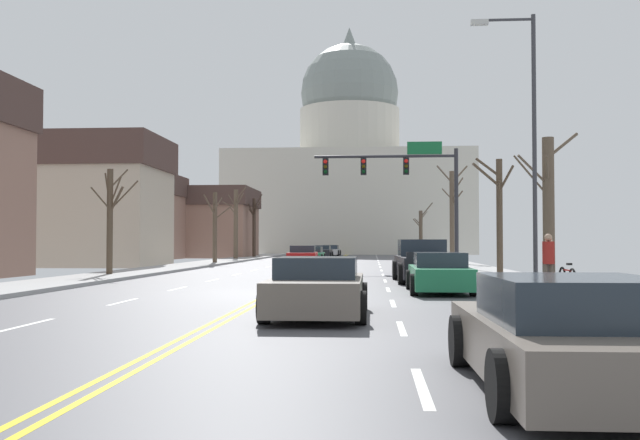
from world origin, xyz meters
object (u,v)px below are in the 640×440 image
object	(u,v)px
sedan_oncoming_01	(312,255)
sedan_oncoming_03	(331,251)
street_lamp_right	(527,128)
sedan_near_02	(439,274)
pickup_truck_near_01	(423,263)
sedan_oncoming_00	(303,256)
sedan_oncoming_02	(322,252)
sedan_near_03	(318,289)
signal_gantry	(405,177)
bicycle_parked	(567,279)
pedestrian_00	(549,260)
pedestrian_01	(549,260)
sedan_near_00	(419,263)
sedan_near_04	(568,337)

from	to	relation	value
sedan_oncoming_01	sedan_oncoming_03	size ratio (longest dim) A/B	0.97
street_lamp_right	sedan_near_02	distance (m)	5.59
pickup_truck_near_01	sedan_oncoming_00	distance (m)	20.18
street_lamp_right	sedan_oncoming_00	bearing A→B (deg)	111.83
sedan_oncoming_01	sedan_oncoming_02	bearing A→B (deg)	89.87
sedan_oncoming_02	sedan_near_03	bearing A→B (deg)	-86.08
signal_gantry	bicycle_parked	xyz separation A→B (m)	(3.77, -18.29, -4.66)
sedan_oncoming_03	pedestrian_00	size ratio (longest dim) A/B	2.78
bicycle_parked	pedestrian_01	bearing A→B (deg)	98.54
sedan_near_00	sedan_oncoming_03	distance (m)	46.47
sedan_near_02	sedan_oncoming_01	bearing A→B (deg)	101.43
sedan_near_02	sedan_near_04	xyz separation A→B (m)	(-0.05, -14.57, -0.01)
pickup_truck_near_01	sedan_oncoming_02	bearing A→B (deg)	99.75
sedan_near_03	pedestrian_01	bearing A→B (deg)	48.39
sedan_near_04	sedan_oncoming_03	xyz separation A→B (m)	(-6.62, 72.61, -0.01)
sedan_oncoming_02	pickup_truck_near_01	bearing A→B (deg)	-80.25
sedan_near_00	sedan_oncoming_02	size ratio (longest dim) A/B	1.02
pickup_truck_near_01	sedan_near_04	xyz separation A→B (m)	(0.03, -20.41, -0.17)
signal_gantry	sedan_near_02	size ratio (longest dim) A/B	1.73
sedan_oncoming_03	pedestrian_01	xyz separation A→B (m)	(9.99, -58.01, 0.45)
bicycle_parked	sedan_near_03	bearing A→B (deg)	-138.00
signal_gantry	pedestrian_01	bearing A→B (deg)	-78.10
sedan_oncoming_02	pedestrian_01	bearing A→B (deg)	-77.30
sedan_near_04	sedan_oncoming_02	size ratio (longest dim) A/B	1.01
signal_gantry	sedan_near_02	world-z (taller)	signal_gantry
sedan_near_00	pickup_truck_near_01	bearing A→B (deg)	-92.27
sedan_near_00	street_lamp_right	bearing A→B (deg)	-76.08
sedan_oncoming_00	sedan_oncoming_01	bearing A→B (deg)	91.05
sedan_oncoming_03	sedan_near_00	bearing A→B (deg)	-81.54
sedan_oncoming_00	bicycle_parked	world-z (taller)	sedan_oncoming_00
pickup_truck_near_01	bicycle_parked	world-z (taller)	pickup_truck_near_01
pickup_truck_near_01	sedan_near_03	bearing A→B (deg)	-103.40
sedan_near_03	sedan_near_04	bearing A→B (deg)	-66.33
sedan_oncoming_00	sedan_oncoming_01	xyz separation A→B (m)	(-0.16, 8.85, -0.06)
signal_gantry	sedan_oncoming_03	distance (m)	41.77
sedan_near_02	sedan_oncoming_01	world-z (taller)	sedan_near_02
sedan_oncoming_00	bicycle_parked	size ratio (longest dim) A/B	2.65
sedan_near_00	sedan_near_03	world-z (taller)	sedan_near_03
sedan_oncoming_01	sedan_oncoming_02	world-z (taller)	sedan_oncoming_02
signal_gantry	pickup_truck_near_01	world-z (taller)	signal_gantry
pickup_truck_near_01	sedan_near_03	distance (m)	13.55
sedan_oncoming_00	sedan_oncoming_03	distance (m)	33.12
sedan_oncoming_02	bicycle_parked	size ratio (longest dim) A/B	2.53
pickup_truck_near_01	pedestrian_00	size ratio (longest dim) A/B	3.52
sedan_oncoming_02	pedestrian_00	distance (m)	47.40
sedan_oncoming_02	bicycle_parked	distance (m)	47.38
sedan_oncoming_02	pedestrian_01	world-z (taller)	pedestrian_01
sedan_near_04	sedan_oncoming_03	size ratio (longest dim) A/B	0.98
sedan_near_03	bicycle_parked	size ratio (longest dim) A/B	2.58
pickup_truck_near_01	sedan_near_04	world-z (taller)	pickup_truck_near_01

